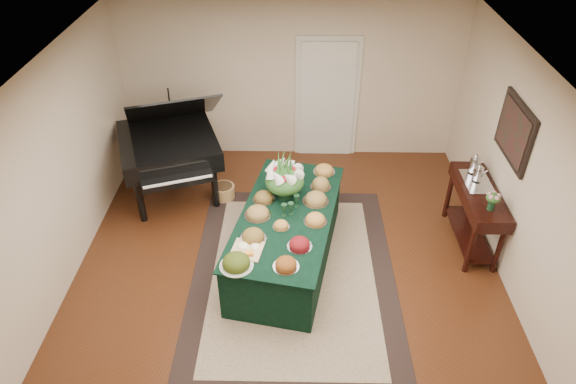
{
  "coord_description": "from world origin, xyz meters",
  "views": [
    {
      "loc": [
        0.09,
        -4.84,
        4.76
      ],
      "look_at": [
        0.0,
        0.3,
        1.05
      ],
      "focal_mm": 32.0,
      "sensor_mm": 36.0,
      "label": 1
    }
  ],
  "objects_px": {
    "floral_centerpiece": "(285,177)",
    "grand_piano": "(169,145)",
    "buffet_table": "(287,237)",
    "mahogany_sideboard": "(477,202)"
  },
  "relations": [
    {
      "from": "floral_centerpiece",
      "to": "buffet_table",
      "type": "bearing_deg",
      "value": -84.59
    },
    {
      "from": "grand_piano",
      "to": "floral_centerpiece",
      "type": "bearing_deg",
      "value": -33.22
    },
    {
      "from": "grand_piano",
      "to": "mahogany_sideboard",
      "type": "distance_m",
      "value": 4.45
    },
    {
      "from": "buffet_table",
      "to": "mahogany_sideboard",
      "type": "relative_size",
      "value": 1.88
    },
    {
      "from": "grand_piano",
      "to": "mahogany_sideboard",
      "type": "bearing_deg",
      "value": -14.67
    },
    {
      "from": "floral_centerpiece",
      "to": "grand_piano",
      "type": "bearing_deg",
      "value": 146.78
    },
    {
      "from": "buffet_table",
      "to": "mahogany_sideboard",
      "type": "xyz_separation_m",
      "value": [
        2.51,
        0.4,
        0.3
      ]
    },
    {
      "from": "floral_centerpiece",
      "to": "mahogany_sideboard",
      "type": "height_order",
      "value": "floral_centerpiece"
    },
    {
      "from": "buffet_table",
      "to": "floral_centerpiece",
      "type": "distance_m",
      "value": 0.79
    },
    {
      "from": "floral_centerpiece",
      "to": "grand_piano",
      "type": "height_order",
      "value": "grand_piano"
    }
  ]
}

